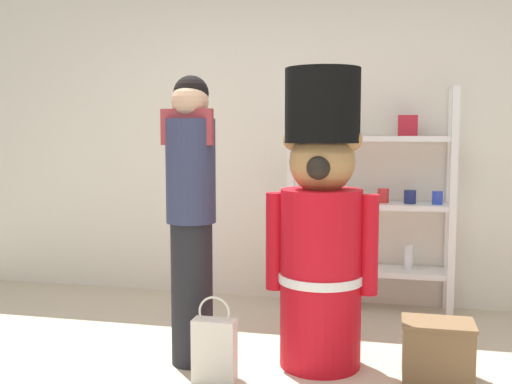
# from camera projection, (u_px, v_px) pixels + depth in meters

# --- Properties ---
(back_wall) EXTENTS (6.40, 0.12, 2.60)m
(back_wall) POSITION_uv_depth(u_px,v_px,m) (299.00, 137.00, 4.76)
(back_wall) COLOR silver
(back_wall) RESTS_ON ground_plane
(merchandise_shelf) EXTENTS (1.21, 0.35, 1.66)m
(merchandise_shelf) POSITION_uv_depth(u_px,v_px,m) (370.00, 199.00, 4.47)
(merchandise_shelf) COLOR white
(merchandise_shelf) RESTS_ON ground_plane
(teddy_bear_guard) EXTENTS (0.64, 0.48, 1.69)m
(teddy_bear_guard) POSITION_uv_depth(u_px,v_px,m) (321.00, 226.00, 3.37)
(teddy_bear_guard) COLOR red
(teddy_bear_guard) RESTS_ON ground_plane
(person_shopper) EXTENTS (0.30, 0.28, 1.65)m
(person_shopper) POSITION_uv_depth(u_px,v_px,m) (191.00, 211.00, 3.39)
(person_shopper) COLOR black
(person_shopper) RESTS_ON ground_plane
(shopping_bag) EXTENTS (0.23, 0.10, 0.47)m
(shopping_bag) POSITION_uv_depth(u_px,v_px,m) (214.00, 349.00, 3.19)
(shopping_bag) COLOR silver
(shopping_bag) RESTS_ON ground_plane
(display_crate) EXTENTS (0.38, 0.26, 0.32)m
(display_crate) POSITION_uv_depth(u_px,v_px,m) (437.00, 350.00, 3.22)
(display_crate) COLOR brown
(display_crate) RESTS_ON ground_plane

